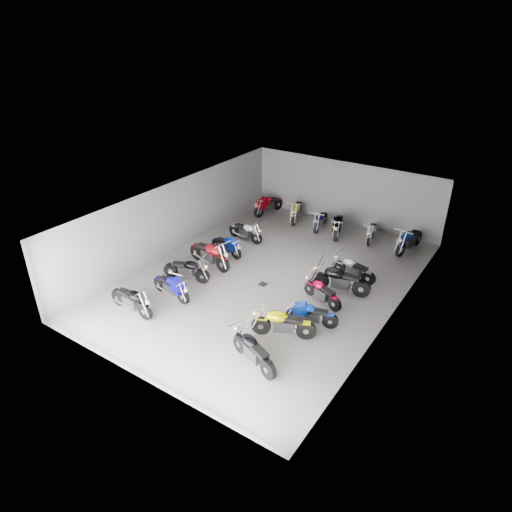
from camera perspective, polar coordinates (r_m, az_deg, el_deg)
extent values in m
plane|color=gray|center=(18.67, 1.71, -2.88)|extent=(14.00, 14.00, 0.00)
cube|color=slate|center=(23.67, 10.99, 7.74)|extent=(10.00, 0.10, 3.20)
cube|color=slate|center=(20.75, -10.00, 4.93)|extent=(0.10, 14.00, 3.20)
cube|color=slate|center=(16.14, 16.97, -2.94)|extent=(0.10, 14.00, 3.20)
cube|color=black|center=(17.25, 1.86, 6.35)|extent=(10.00, 14.00, 0.04)
cube|color=black|center=(18.30, 0.87, -3.53)|extent=(0.32, 0.32, 0.01)
cylinder|color=black|center=(16.62, -13.70, -6.72)|extent=(0.66, 0.17, 0.65)
cylinder|color=black|center=(17.65, -16.80, -4.95)|extent=(0.66, 0.19, 0.65)
cube|color=#2D2D30|center=(17.07, -15.34, -5.52)|extent=(0.68, 0.35, 0.41)
ellipsoid|color=black|center=(16.74, -15.00, -4.86)|extent=(0.72, 0.45, 0.37)
cube|color=black|center=(17.15, -16.14, -4.34)|extent=(0.64, 0.32, 0.19)
cylinder|color=black|center=(17.19, -9.11, -5.04)|extent=(0.62, 0.20, 0.61)
cylinder|color=black|center=(18.14, -11.91, -3.42)|extent=(0.62, 0.22, 0.61)
cube|color=#2D2D30|center=(17.61, -10.57, -3.94)|extent=(0.65, 0.37, 0.38)
ellipsoid|color=#0D0B99|center=(17.31, -10.23, -3.34)|extent=(0.69, 0.46, 0.34)
cube|color=black|center=(17.68, -11.26, -2.86)|extent=(0.61, 0.34, 0.17)
cylinder|color=black|center=(18.36, -6.71, -2.51)|extent=(0.64, 0.28, 0.62)
cylinder|color=black|center=(18.96, -10.58, -1.78)|extent=(0.64, 0.30, 0.62)
cube|color=#2D2D30|center=(18.60, -8.70, -1.88)|extent=(0.69, 0.45, 0.39)
ellipsoid|color=black|center=(18.36, -8.17, -1.15)|extent=(0.74, 0.55, 0.35)
cube|color=black|center=(18.61, -9.61, -0.99)|extent=(0.64, 0.42, 0.18)
cylinder|color=black|center=(19.04, -4.18, -1.04)|extent=(0.74, 0.26, 0.72)
cylinder|color=black|center=(20.14, -7.39, 0.51)|extent=(0.74, 0.28, 0.72)
cube|color=#2D2D30|center=(19.53, -5.85, 0.05)|extent=(0.78, 0.45, 0.45)
ellipsoid|color=maroon|center=(19.19, -5.40, 0.77)|extent=(0.83, 0.57, 0.41)
cube|color=black|center=(19.63, -6.60, 1.20)|extent=(0.73, 0.42, 0.21)
cylinder|color=black|center=(20.06, -2.48, 0.36)|extent=(0.58, 0.21, 0.57)
cylinder|color=black|center=(20.92, -4.89, 1.49)|extent=(0.58, 0.23, 0.57)
cube|color=#2D2D30|center=(20.45, -3.72, 1.16)|extent=(0.61, 0.36, 0.35)
ellipsoid|color=#071F8F|center=(20.19, -3.37, 1.70)|extent=(0.65, 0.46, 0.32)
cube|color=black|center=(20.53, -4.27, 2.02)|extent=(0.57, 0.34, 0.16)
cylinder|color=black|center=(21.37, 0.06, 2.24)|extent=(0.61, 0.17, 0.60)
cylinder|color=black|center=(22.16, -2.69, 3.19)|extent=(0.61, 0.19, 0.60)
cube|color=#2D2D30|center=(21.72, -1.34, 2.95)|extent=(0.63, 0.33, 0.38)
ellipsoid|color=#BABAC1|center=(21.47, -0.93, 3.53)|extent=(0.67, 0.43, 0.34)
cube|color=black|center=(21.79, -1.96, 3.79)|extent=(0.59, 0.31, 0.17)
cylinder|color=black|center=(14.73, -2.01, -10.88)|extent=(0.66, 0.35, 0.65)
cylinder|color=black|center=(13.82, 1.52, -13.98)|extent=(0.66, 0.37, 0.65)
cube|color=#2D2D30|center=(14.20, -0.31, -12.07)|extent=(0.72, 0.51, 0.41)
ellipsoid|color=black|center=(14.13, -0.85, -10.59)|extent=(0.79, 0.62, 0.37)
cube|color=black|center=(13.81, 0.49, -11.87)|extent=(0.68, 0.48, 0.18)
cylinder|color=black|center=(15.46, 0.64, -8.68)|extent=(0.66, 0.40, 0.67)
cylinder|color=black|center=(15.34, 6.28, -9.21)|extent=(0.67, 0.41, 0.67)
cube|color=#2D2D30|center=(15.32, 3.46, -8.64)|extent=(0.74, 0.56, 0.42)
ellipsoid|color=#CAC800|center=(15.14, 2.63, -7.55)|extent=(0.82, 0.67, 0.37)
cube|color=black|center=(15.13, 4.76, -7.87)|extent=(0.70, 0.53, 0.19)
cylinder|color=black|center=(16.04, 4.66, -7.50)|extent=(0.57, 0.31, 0.57)
cylinder|color=black|center=(15.95, 9.26, -8.02)|extent=(0.58, 0.33, 0.57)
cube|color=#2D2D30|center=(15.93, 6.97, -7.51)|extent=(0.63, 0.45, 0.35)
ellipsoid|color=#092C9E|center=(15.78, 6.32, -6.59)|extent=(0.69, 0.55, 0.32)
cube|color=black|center=(15.77, 8.05, -6.89)|extent=(0.59, 0.42, 0.16)
cylinder|color=black|center=(17.61, 6.78, -4.04)|extent=(0.59, 0.31, 0.58)
cylinder|color=black|center=(16.84, 9.80, -5.92)|extent=(0.59, 0.32, 0.58)
cube|color=#2D2D30|center=(17.17, 8.28, -4.71)|extent=(0.65, 0.46, 0.36)
ellipsoid|color=#9E0025|center=(17.13, 7.88, -3.60)|extent=(0.70, 0.55, 0.33)
cube|color=black|center=(16.86, 9.02, -4.40)|extent=(0.61, 0.43, 0.17)
cylinder|color=black|center=(18.03, 8.01, -3.06)|extent=(0.72, 0.29, 0.71)
cylinder|color=black|center=(17.81, 13.02, -3.99)|extent=(0.73, 0.31, 0.71)
cube|color=#2D2D30|center=(17.85, 10.53, -3.22)|extent=(0.77, 0.48, 0.44)
ellipsoid|color=black|center=(17.71, 9.86, -2.09)|extent=(0.83, 0.59, 0.40)
cube|color=black|center=(17.65, 11.74, -2.56)|extent=(0.73, 0.45, 0.20)
cylinder|color=black|center=(19.19, 10.34, -1.42)|extent=(0.60, 0.18, 0.59)
cylinder|color=black|center=(18.67, 13.87, -2.71)|extent=(0.61, 0.20, 0.59)
cube|color=#2D2D30|center=(18.88, 12.11, -1.81)|extent=(0.63, 0.34, 0.37)
ellipsoid|color=#B1B1B6|center=(18.81, 11.66, -0.83)|extent=(0.67, 0.44, 0.33)
cube|color=black|center=(18.64, 12.98, -1.40)|extent=(0.59, 0.32, 0.17)
cylinder|color=black|center=(24.28, 0.39, 5.57)|extent=(0.24, 0.67, 0.66)
cylinder|color=black|center=(25.32, 2.70, 6.50)|extent=(0.26, 0.68, 0.66)
cube|color=#2D2D30|center=(24.75, 1.58, 6.26)|extent=(0.41, 0.71, 0.41)
ellipsoid|color=maroon|center=(24.48, 1.23, 6.84)|extent=(0.52, 0.76, 0.37)
cube|color=black|center=(24.88, 2.09, 7.08)|extent=(0.38, 0.67, 0.19)
cylinder|color=black|center=(23.33, 4.73, 4.54)|extent=(0.36, 0.69, 0.68)
cylinder|color=black|center=(24.74, 5.39, 5.91)|extent=(0.38, 0.70, 0.68)
cube|color=#2D2D30|center=(23.99, 5.08, 5.48)|extent=(0.53, 0.76, 0.43)
ellipsoid|color=gold|center=(23.65, 5.01, 6.04)|extent=(0.64, 0.83, 0.38)
cube|color=black|center=(24.19, 5.25, 6.43)|extent=(0.50, 0.71, 0.19)
cylinder|color=black|center=(22.65, 7.55, 3.51)|extent=(0.21, 0.59, 0.58)
cylinder|color=black|center=(23.81, 8.55, 4.69)|extent=(0.23, 0.60, 0.58)
cube|color=#2D2D30|center=(23.19, 8.08, 4.32)|extent=(0.36, 0.63, 0.36)
ellipsoid|color=navy|center=(22.90, 7.97, 4.81)|extent=(0.46, 0.67, 0.33)
cube|color=black|center=(23.35, 8.34, 5.15)|extent=(0.34, 0.59, 0.17)
cylinder|color=black|center=(21.98, 9.95, 2.66)|extent=(0.33, 0.68, 0.67)
cylinder|color=black|center=(23.36, 10.45, 4.17)|extent=(0.35, 0.68, 0.67)
cube|color=#2D2D30|center=(22.63, 10.23, 3.68)|extent=(0.50, 0.74, 0.42)
ellipsoid|color=black|center=(22.28, 10.22, 4.23)|extent=(0.61, 0.80, 0.38)
cube|color=black|center=(22.82, 10.40, 4.67)|extent=(0.47, 0.69, 0.19)
cylinder|color=black|center=(21.82, 13.94, 1.91)|extent=(0.24, 0.59, 0.58)
cylinder|color=black|center=(23.01, 14.44, 3.24)|extent=(0.26, 0.60, 0.58)
cube|color=#2D2D30|center=(22.38, 14.22, 2.80)|extent=(0.40, 0.64, 0.36)
ellipsoid|color=#A0A1A6|center=(22.08, 14.24, 3.28)|extent=(0.49, 0.68, 0.33)
cube|color=black|center=(22.54, 14.41, 3.67)|extent=(0.37, 0.60, 0.17)
cylinder|color=black|center=(21.22, 17.62, 0.79)|extent=(0.25, 0.71, 0.70)
cylinder|color=black|center=(22.54, 19.46, 2.12)|extent=(0.27, 0.72, 0.70)
cube|color=#2D2D30|center=(21.83, 18.61, 1.73)|extent=(0.44, 0.75, 0.44)
ellipsoid|color=navy|center=(21.48, 18.47, 2.37)|extent=(0.55, 0.80, 0.39)
cube|color=black|center=(22.00, 19.13, 2.73)|extent=(0.41, 0.71, 0.20)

